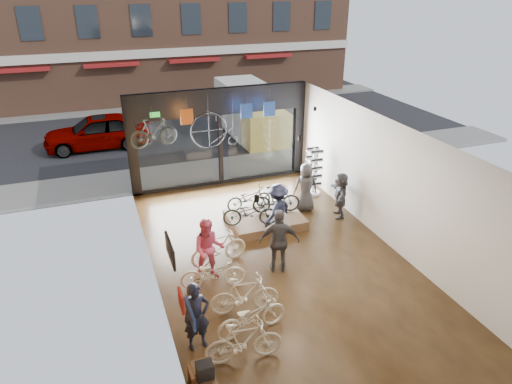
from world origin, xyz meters
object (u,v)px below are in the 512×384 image
customer_0 (197,316)px  customer_5 (340,195)px  hung_bike (153,132)px  sunglasses_rack (314,172)px  display_platform (265,220)px  customer_3 (278,211)px  floor_bike_3 (245,295)px  customer_1 (209,249)px  display_bike_mid (276,199)px  customer_4 (306,187)px  penny_farthing (217,131)px  street_car (97,131)px  box_truck (253,113)px  customer_2 (279,241)px  floor_bike_5 (219,248)px  floor_bike_1 (244,342)px  display_bike_left (250,212)px  floor_bike_4 (213,273)px  floor_bike_2 (251,316)px  display_bike_right (249,198)px

customer_0 → customer_5: bearing=27.5°
hung_bike → sunglasses_rack: bearing=-102.8°
display_platform → customer_3: bearing=-85.1°
floor_bike_3 → customer_1: (-0.42, 1.72, 0.37)m
display_bike_mid → hung_bike: (-3.57, 1.88, 2.14)m
customer_4 → penny_farthing: (-2.50, 2.29, 1.63)m
display_bike_mid → sunglasses_rack: (2.10, 1.43, 0.14)m
street_car → customer_5: bearing=36.0°
penny_farthing → display_bike_mid: bearing=-64.6°
street_car → box_truck: (7.51, -1.00, 0.45)m
floor_bike_3 → hung_bike: bearing=18.2°
display_platform → customer_2: (-0.61, -2.64, 0.80)m
floor_bike_5 → penny_farthing: 5.05m
floor_bike_1 → customer_0: 1.15m
floor_bike_3 → customer_0: size_ratio=1.04×
sunglasses_rack → hung_bike: bearing=-172.7°
display_platform → customer_5: customer_5 is taller
street_car → floor_bike_5: bearing=13.3°
box_truck → floor_bike_3: 13.68m
floor_bike_5 → customer_5: size_ratio=1.06×
floor_bike_5 → display_platform: floor_bike_5 is taller
sunglasses_rack → hung_bike: hung_bike is taller
display_bike_left → floor_bike_1: bearing=174.8°
customer_5 → customer_2: bearing=-34.6°
floor_bike_1 → customer_1: (0.10, 3.18, 0.38)m
customer_0 → floor_bike_3: bearing=19.8°
street_car → floor_bike_1: size_ratio=2.89×
hung_bike → floor_bike_4: bearing=179.0°
floor_bike_1 → customer_0: customer_0 is taller
customer_3 → customer_0: bearing=15.7°
customer_2 → customer_5: size_ratio=1.18×
floor_bike_4 → sunglasses_rack: (5.06, 4.30, 0.47)m
floor_bike_2 → customer_1: 2.49m
box_truck → sunglasses_rack: 7.26m
customer_0 → customer_2: customer_2 is taller
penny_farthing → hung_bike: (-2.32, -0.76, 0.43)m
box_truck → penny_farthing: bearing=-120.3°
floor_bike_1 → floor_bike_4: size_ratio=0.98×
floor_bike_2 → customer_3: 4.45m
customer_5 → customer_1: bearing=-49.5°
penny_farthing → customer_1: bearing=-108.5°
display_platform → customer_2: size_ratio=1.27×
sunglasses_rack → customer_2: bearing=-115.1°
customer_5 → display_platform: bearing=-78.0°
display_bike_left → display_bike_mid: size_ratio=1.08×
box_truck → floor_bike_2: (-4.87, -13.50, -0.82)m
display_platform → display_bike_left: display_bike_left is taller
display_bike_right → customer_2: customer_2 is taller
display_platform → display_bike_right: (-0.33, 0.67, 0.56)m
floor_bike_4 → customer_0: (-0.89, -1.96, 0.37)m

